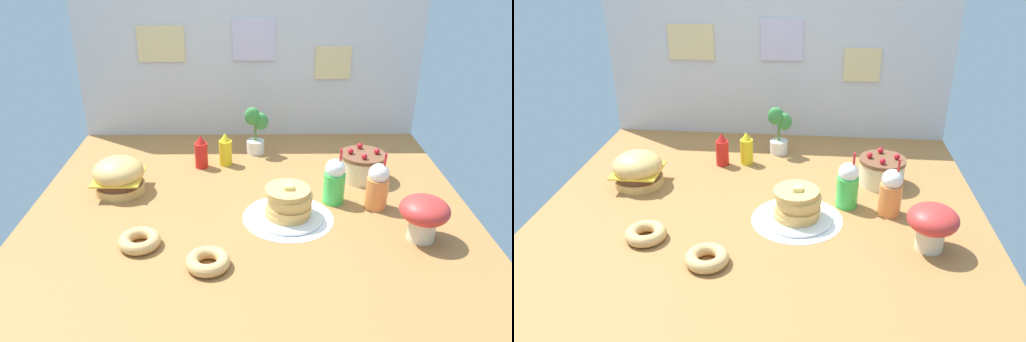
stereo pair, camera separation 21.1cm
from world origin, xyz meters
The scene contains 14 objects.
ground_plane centered at (0.00, 0.00, -1.00)cm, with size 191.97×179.27×2.00cm, color #9E6B38.
back_wall centered at (-0.15, 89.06, 41.56)cm, with size 191.97×4.20×82.43cm.
doily_mat centered at (16.08, -6.89, 0.20)cm, with size 38.36×38.36×0.40cm, color white.
burger centered at (-60.25, 17.84, 7.92)cm, with size 23.12×23.12×16.67cm.
pancake_stack centered at (16.13, -6.91, 6.40)cm, with size 29.64×29.64×15.26cm.
layer_cake centered at (54.46, 29.84, 6.72)cm, with size 21.76×21.76×15.87cm.
ketchup_bottle centered at (-24.70, 43.52, 8.07)cm, with size 6.63×6.63×17.43cm.
mustard_bottle centered at (-12.51, 46.50, 8.07)cm, with size 6.63×6.63×17.43cm.
cream_soda_cup centered at (37.12, 6.76, 10.24)cm, with size 9.59×9.59×26.15cm.
orange_float_cup centered at (54.95, 1.81, 10.24)cm, with size 9.59×9.59×26.16cm.
donut_pink_glaze centered at (-42.35, -27.02, 2.59)cm, with size 16.21×16.21×4.88cm.
donut_chocolate centered at (-15.15, -40.45, 2.59)cm, with size 16.21×16.21×4.88cm.
potted_plant centered at (2.92, 61.31, 14.20)cm, with size 12.62×10.37×26.59cm.
mushroom_stool centered at (67.09, -23.05, 11.32)cm, with size 19.18×19.18×18.31cm.
Camera 1 is at (0.56, -186.02, 110.00)cm, focal length 34.76 mm.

